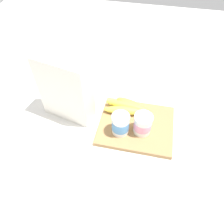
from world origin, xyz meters
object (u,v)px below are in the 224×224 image
object	(u,v)px
cutting_board	(136,125)
cereal_box	(66,89)
yogurt_cup_front	(143,124)
yogurt_cup_back	(120,124)
banana_bunch	(129,107)

from	to	relation	value
cutting_board	cereal_box	bearing A→B (deg)	-3.00
yogurt_cup_front	yogurt_cup_back	distance (m)	0.08
banana_bunch	cereal_box	bearing A→B (deg)	12.12
cutting_board	yogurt_cup_back	distance (m)	0.09
yogurt_cup_back	banana_bunch	distance (m)	0.12
cereal_box	yogurt_cup_front	size ratio (longest dim) A/B	3.26
cereal_box	banana_bunch	world-z (taller)	cereal_box
yogurt_cup_back	banana_bunch	world-z (taller)	yogurt_cup_back
cereal_box	banana_bunch	size ratio (longest dim) A/B	1.42
cutting_board	yogurt_cup_back	bearing A→B (deg)	40.21
cereal_box	banana_bunch	distance (m)	0.27
cutting_board	yogurt_cup_front	size ratio (longest dim) A/B	3.45
cutting_board	banana_bunch	xyz separation A→B (m)	(0.04, -0.07, 0.03)
cutting_board	cereal_box	distance (m)	0.31
yogurt_cup_back	banana_bunch	xyz separation A→B (m)	(-0.01, -0.12, -0.03)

